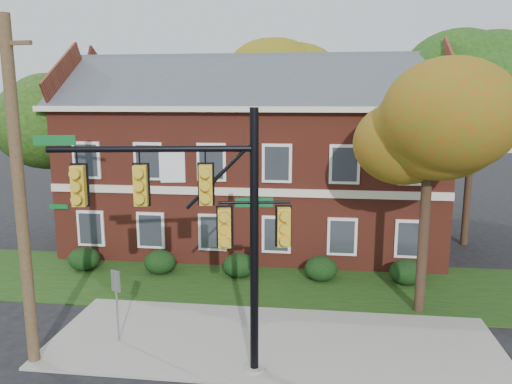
# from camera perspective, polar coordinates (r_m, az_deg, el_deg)

# --- Properties ---
(ground) EXTENTS (120.00, 120.00, 0.00)m
(ground) POSITION_cam_1_polar(r_m,az_deg,el_deg) (15.53, 1.64, -18.58)
(ground) COLOR black
(ground) RESTS_ON ground
(sidewalk) EXTENTS (14.00, 5.00, 0.08)m
(sidewalk) POSITION_cam_1_polar(r_m,az_deg,el_deg) (16.39, 1.99, -16.75)
(sidewalk) COLOR gray
(sidewalk) RESTS_ON ground
(grass_strip) EXTENTS (30.00, 6.00, 0.04)m
(grass_strip) POSITION_cam_1_polar(r_m,az_deg,el_deg) (20.94, 3.24, -10.51)
(grass_strip) COLOR #193811
(grass_strip) RESTS_ON ground
(apartment_building) EXTENTS (18.80, 8.80, 9.74)m
(apartment_building) POSITION_cam_1_polar(r_m,az_deg,el_deg) (25.78, -0.19, 4.91)
(apartment_building) COLOR maroon
(apartment_building) RESTS_ON ground
(hedge_far_left) EXTENTS (1.40, 1.26, 1.05)m
(hedge_far_left) POSITION_cam_1_polar(r_m,az_deg,el_deg) (23.72, -19.05, -7.24)
(hedge_far_left) COLOR black
(hedge_far_left) RESTS_ON ground
(hedge_left) EXTENTS (1.40, 1.26, 1.05)m
(hedge_left) POSITION_cam_1_polar(r_m,az_deg,el_deg) (22.43, -10.92, -7.86)
(hedge_left) COLOR black
(hedge_left) RESTS_ON ground
(hedge_center) EXTENTS (1.40, 1.26, 1.05)m
(hedge_center) POSITION_cam_1_polar(r_m,az_deg,el_deg) (21.63, -1.97, -8.37)
(hedge_center) COLOR black
(hedge_center) RESTS_ON ground
(hedge_right) EXTENTS (1.40, 1.26, 1.05)m
(hedge_right) POSITION_cam_1_polar(r_m,az_deg,el_deg) (21.39, 7.44, -8.68)
(hedge_right) COLOR black
(hedge_right) RESTS_ON ground
(hedge_far_right) EXTENTS (1.40, 1.26, 1.05)m
(hedge_far_right) POSITION_cam_1_polar(r_m,az_deg,el_deg) (21.71, 16.82, -8.77)
(hedge_far_right) COLOR black
(hedge_far_right) RESTS_ON ground
(tree_near_right) EXTENTS (4.50, 4.25, 8.58)m
(tree_near_right) POSITION_cam_1_polar(r_m,az_deg,el_deg) (17.82, 20.12, 7.09)
(tree_near_right) COLOR black
(tree_near_right) RESTS_ON ground
(tree_left_rear) EXTENTS (5.40, 5.10, 8.88)m
(tree_left_rear) POSITION_cam_1_polar(r_m,az_deg,el_deg) (27.59, -21.21, 8.10)
(tree_left_rear) COLOR black
(tree_left_rear) RESTS_ON ground
(tree_right_rear) EXTENTS (6.30, 5.95, 10.62)m
(tree_right_rear) POSITION_cam_1_polar(r_m,az_deg,el_deg) (27.51, 24.60, 10.86)
(tree_right_rear) COLOR black
(tree_right_rear) RESTS_ON ground
(tree_far_rear) EXTENTS (6.84, 6.46, 11.52)m
(tree_far_rear) POSITION_cam_1_polar(r_m,az_deg,el_deg) (33.36, 3.90, 12.83)
(tree_far_rear) COLOR black
(tree_far_rear) RESTS_ON ground
(traffic_signal) EXTENTS (6.53, 1.30, 7.36)m
(traffic_signal) POSITION_cam_1_polar(r_m,az_deg,el_deg) (13.19, -5.96, -2.61)
(traffic_signal) COLOR gray
(traffic_signal) RESTS_ON ground
(utility_pole) EXTENTS (1.52, 0.37, 9.74)m
(utility_pole) POSITION_cam_1_polar(r_m,az_deg,el_deg) (15.11, -25.38, -0.45)
(utility_pole) COLOR #4B3623
(utility_pole) RESTS_ON ground
(sign_post) EXTENTS (0.33, 0.18, 2.39)m
(sign_post) POSITION_cam_1_polar(r_m,az_deg,el_deg) (16.29, -15.67, -11.20)
(sign_post) COLOR slate
(sign_post) RESTS_ON ground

